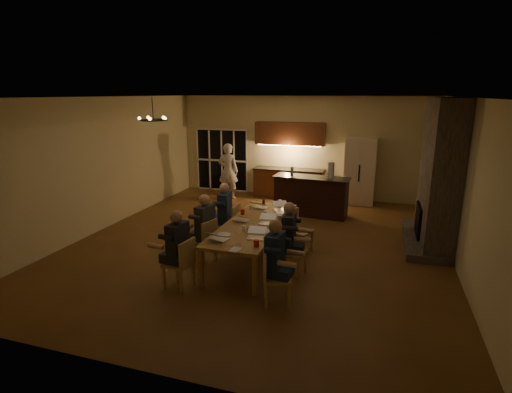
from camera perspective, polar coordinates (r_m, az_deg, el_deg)
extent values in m
plane|color=brown|center=(9.04, 0.46, -6.71)|extent=(9.00, 9.00, 0.00)
cube|color=beige|center=(12.93, 6.39, 7.01)|extent=(8.00, 0.04, 3.20)
cube|color=beige|center=(10.48, -21.11, 4.36)|extent=(0.04, 9.00, 3.20)
cube|color=beige|center=(8.38, 27.80, 1.29)|extent=(0.04, 9.00, 3.20)
cube|color=white|center=(8.43, 0.51, 14.15)|extent=(8.00, 9.00, 0.04)
cube|color=black|center=(13.73, -4.87, 5.17)|extent=(1.86, 0.08, 2.10)
cube|color=#5E534A|center=(9.49, 24.71, 3.03)|extent=(0.58, 2.50, 3.20)
cube|color=beige|center=(12.43, 14.61, 3.53)|extent=(0.90, 0.68, 2.00)
cube|color=tan|center=(8.18, -0.24, -6.24)|extent=(1.10, 3.13, 0.75)
cube|color=black|center=(11.04, 7.85, 0.06)|extent=(2.09, 0.84, 1.08)
imported|color=silver|center=(12.68, -4.00, 3.64)|extent=(0.67, 0.47, 1.77)
torus|color=black|center=(8.51, -14.46, 10.54)|extent=(0.57, 0.57, 0.03)
cylinder|color=white|center=(7.59, -1.73, -4.53)|extent=(0.07, 0.07, 0.10)
cylinder|color=white|center=(8.51, 1.34, -2.39)|extent=(0.08, 0.08, 0.10)
cylinder|color=white|center=(8.91, -0.78, -1.60)|extent=(0.07, 0.07, 0.10)
cylinder|color=red|center=(6.82, 0.06, -6.69)|extent=(0.09, 0.09, 0.12)
cylinder|color=red|center=(8.57, -1.92, -2.21)|extent=(0.09, 0.09, 0.12)
cylinder|color=red|center=(9.30, 3.42, -0.86)|extent=(0.09, 0.09, 0.12)
cylinder|color=#B2B2B7|center=(7.46, -1.14, -4.79)|extent=(0.06, 0.06, 0.12)
cylinder|color=#3F0F0C|center=(9.33, 1.09, -0.79)|extent=(0.06, 0.06, 0.12)
cylinder|color=#B2B2B7|center=(8.15, 3.36, -3.12)|extent=(0.07, 0.07, 0.12)
cylinder|color=white|center=(7.52, 1.42, -5.03)|extent=(0.24, 0.24, 0.02)
cylinder|color=white|center=(7.37, -4.67, -5.49)|extent=(0.27, 0.27, 0.02)
cylinder|color=white|center=(8.68, 3.72, -2.35)|extent=(0.28, 0.28, 0.02)
cube|color=white|center=(6.70, -3.00, -7.60)|extent=(0.18, 0.24, 0.01)
cylinder|color=#99999E|center=(11.05, 5.16, 3.66)|extent=(0.08, 0.08, 0.24)
cube|color=silver|center=(10.83, 10.68, 3.71)|extent=(0.16, 0.16, 0.41)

